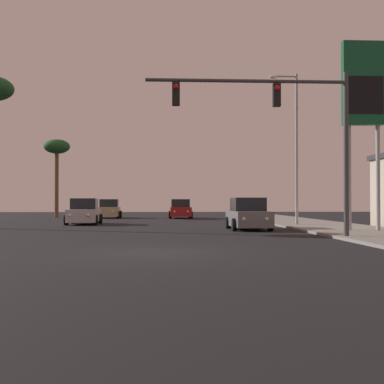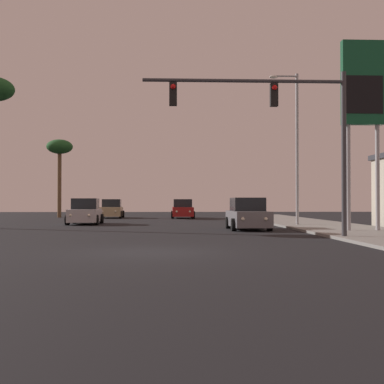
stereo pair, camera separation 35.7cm
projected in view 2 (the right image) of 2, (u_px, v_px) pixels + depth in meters
name	position (u px, v px, depth m)	size (l,w,h in m)	color
ground_plane	(151.00, 252.00, 15.63)	(120.00, 120.00, 0.00)	black
sidewalk_right	(353.00, 231.00, 26.03)	(5.00, 60.00, 0.12)	gray
car_silver	(85.00, 213.00, 34.71)	(2.04, 4.34, 1.68)	#B7B7BC
car_grey	(248.00, 215.00, 27.99)	(2.04, 4.33, 1.68)	slate
car_tan	(112.00, 209.00, 47.84)	(2.04, 4.34, 1.68)	tan
car_red	(183.00, 210.00, 47.37)	(2.04, 4.31, 1.68)	maroon
traffic_light_mast	(285.00, 118.00, 21.00)	(8.04, 0.36, 6.50)	#38383D
street_lamp	(295.00, 141.00, 31.84)	(1.74, 0.24, 9.00)	#99999E
gas_station_sign	(363.00, 93.00, 25.33)	(2.00, 0.42, 9.00)	#99999E
palm_tree_far	(60.00, 150.00, 49.29)	(2.40, 2.40, 7.21)	brown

